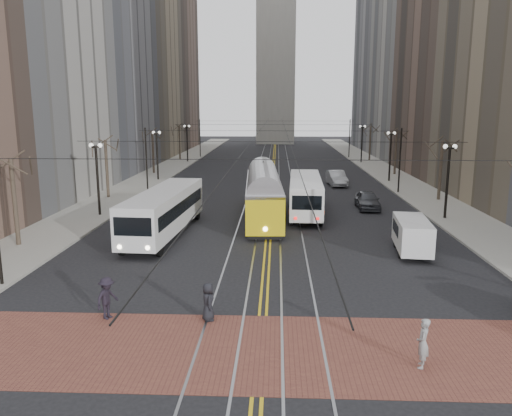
# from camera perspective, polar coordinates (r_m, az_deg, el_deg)

# --- Properties ---
(ground) EXTENTS (260.00, 260.00, 0.00)m
(ground) POSITION_cam_1_polar(r_m,az_deg,el_deg) (22.43, 0.85, -11.23)
(ground) COLOR black
(ground) RESTS_ON ground
(sidewalk_left) EXTENTS (5.00, 140.00, 0.15)m
(sidewalk_left) POSITION_cam_1_polar(r_m,az_deg,el_deg) (68.04, -10.81, 4.03)
(sidewalk_left) COLOR gray
(sidewalk_left) RESTS_ON ground
(sidewalk_right) EXTENTS (5.00, 140.00, 0.15)m
(sidewalk_right) POSITION_cam_1_polar(r_m,az_deg,el_deg) (67.79, 14.76, 3.82)
(sidewalk_right) COLOR gray
(sidewalk_right) RESTS_ON ground
(crosswalk_band) EXTENTS (25.00, 6.00, 0.01)m
(crosswalk_band) POSITION_cam_1_polar(r_m,az_deg,el_deg) (18.80, 0.49, -15.92)
(crosswalk_band) COLOR brown
(crosswalk_band) RESTS_ON ground
(streetcar_rails) EXTENTS (4.80, 130.00, 0.02)m
(streetcar_rails) POSITION_cam_1_polar(r_m,az_deg,el_deg) (66.25, 1.95, 3.96)
(streetcar_rails) COLOR gray
(streetcar_rails) RESTS_ON ground
(centre_lines) EXTENTS (0.42, 130.00, 0.01)m
(centre_lines) POSITION_cam_1_polar(r_m,az_deg,el_deg) (66.25, 1.95, 3.97)
(centre_lines) COLOR gold
(centre_lines) RESTS_ON ground
(building_left_mid) EXTENTS (16.00, 20.00, 34.00)m
(building_left_mid) POSITION_cam_1_polar(r_m,az_deg,el_deg) (72.08, -19.71, 17.48)
(building_left_mid) COLOR slate
(building_left_mid) RESTS_ON ground
(building_left_midfar) EXTENTS (20.00, 20.00, 52.00)m
(building_left_midfar) POSITION_cam_1_polar(r_m,az_deg,el_deg) (92.75, -16.41, 21.81)
(building_left_midfar) COLOR gray
(building_left_midfar) RESTS_ON ground
(building_left_far) EXTENTS (16.00, 20.00, 40.00)m
(building_left_far) POSITION_cam_1_polar(r_m,az_deg,el_deg) (110.40, -11.74, 17.14)
(building_left_far) COLOR brown
(building_left_far) RESTS_ON ground
(building_right_mid) EXTENTS (16.00, 20.00, 34.00)m
(building_right_mid) POSITION_cam_1_polar(r_m,az_deg,el_deg) (71.68, 23.93, 17.22)
(building_right_mid) COLOR brown
(building_right_mid) RESTS_ON ground
(building_right_far) EXTENTS (16.00, 20.00, 40.00)m
(building_right_far) POSITION_cam_1_polar(r_m,az_deg,el_deg) (110.14, 16.25, 16.95)
(building_right_far) COLOR slate
(building_right_far) RESTS_ON ground
(lamp_posts) EXTENTS (27.60, 57.20, 5.60)m
(lamp_posts) POSITION_cam_1_polar(r_m,az_deg,el_deg) (49.78, 1.80, 4.71)
(lamp_posts) COLOR black
(lamp_posts) RESTS_ON ground
(street_trees) EXTENTS (31.68, 53.28, 5.60)m
(street_trees) POSITION_cam_1_polar(r_m,az_deg,el_deg) (56.24, 1.88, 5.49)
(street_trees) COLOR #382D23
(street_trees) RESTS_ON ground
(trolley_wires) EXTENTS (25.96, 120.00, 6.60)m
(trolley_wires) POSITION_cam_1_polar(r_m,az_deg,el_deg) (55.73, 1.88, 6.44)
(trolley_wires) COLOR black
(trolley_wires) RESTS_ON ground
(transit_bus) EXTENTS (3.38, 12.49, 3.09)m
(transit_bus) POSITION_cam_1_polar(r_m,az_deg,el_deg) (34.65, -10.42, -0.56)
(transit_bus) COLOR silver
(transit_bus) RESTS_ON ground
(streetcar) EXTENTS (3.21, 13.99, 3.27)m
(streetcar) POSITION_cam_1_polar(r_m,az_deg,el_deg) (38.97, 0.85, 1.10)
(streetcar) COLOR gold
(streetcar) RESTS_ON ground
(rear_bus) EXTENTS (2.87, 11.44, 2.96)m
(rear_bus) POSITION_cam_1_polar(r_m,az_deg,el_deg) (41.24, 5.65, 1.40)
(rear_bus) COLOR silver
(rear_bus) RESTS_ON ground
(cargo_van) EXTENTS (2.29, 4.85, 2.07)m
(cargo_van) POSITION_cam_1_polar(r_m,az_deg,el_deg) (31.33, 17.39, -3.14)
(cargo_van) COLOR silver
(cargo_van) RESTS_ON ground
(sedan_grey) EXTENTS (1.90, 4.55, 1.54)m
(sedan_grey) POSITION_cam_1_polar(r_m,az_deg,el_deg) (44.10, 12.62, 0.89)
(sedan_grey) COLOR #404247
(sedan_grey) RESTS_ON ground
(sedan_silver) EXTENTS (2.16, 5.11, 1.64)m
(sedan_silver) POSITION_cam_1_polar(r_m,az_deg,el_deg) (56.73, 9.18, 3.39)
(sedan_silver) COLOR #989B9F
(sedan_silver) RESTS_ON ground
(pedestrian_a) EXTENTS (0.72, 0.90, 1.61)m
(pedestrian_a) POSITION_cam_1_polar(r_m,az_deg,el_deg) (20.91, -5.51, -10.61)
(pedestrian_a) COLOR black
(pedestrian_a) RESTS_ON crosswalk_band
(pedestrian_b) EXTENTS (0.59, 0.73, 1.73)m
(pedestrian_b) POSITION_cam_1_polar(r_m,az_deg,el_deg) (18.22, 18.53, -14.43)
(pedestrian_b) COLOR gray
(pedestrian_b) RESTS_ON crosswalk_band
(pedestrian_d) EXTENTS (1.07, 1.32, 1.78)m
(pedestrian_d) POSITION_cam_1_polar(r_m,az_deg,el_deg) (21.84, -16.65, -9.82)
(pedestrian_d) COLOR black
(pedestrian_d) RESTS_ON crosswalk_band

